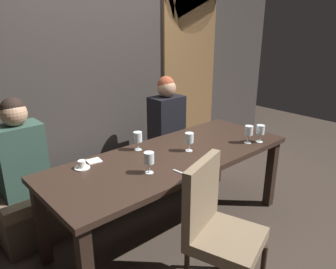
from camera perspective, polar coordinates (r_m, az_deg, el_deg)
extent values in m
plane|color=#382D26|center=(3.11, 0.71, -16.18)|extent=(9.00, 9.00, 0.00)
cube|color=#383330|center=(3.54, -13.05, 13.91)|extent=(6.00, 0.12, 3.00)
cube|color=brown|center=(4.36, 3.71, 9.34)|extent=(0.90, 0.05, 2.10)
cube|color=black|center=(3.46, 17.61, -6.61)|extent=(0.08, 0.08, 0.69)
cube|color=black|center=(2.74, -21.33, -14.39)|extent=(0.08, 0.08, 0.69)
cube|color=black|center=(3.81, 8.65, -3.37)|extent=(0.08, 0.08, 0.69)
cube|color=#302119|center=(2.76, 0.77, -3.96)|extent=(2.20, 0.84, 0.04)
cube|color=#4A3C2E|center=(3.49, -7.15, -8.71)|extent=(2.50, 0.40, 0.35)
cube|color=brown|center=(3.39, -7.31, -5.35)|extent=(2.50, 0.44, 0.10)
cylinder|color=#302119|center=(2.40, 3.31, -22.52)|extent=(0.04, 0.04, 0.42)
cylinder|color=#302119|center=(2.61, 9.25, -18.76)|extent=(0.04, 0.04, 0.42)
cube|color=#7F6B51|center=(2.26, 10.25, -17.74)|extent=(0.55, 0.55, 0.08)
cube|color=#7F6B51|center=(2.16, 5.91, -10.43)|extent=(0.44, 0.19, 0.48)
cube|color=#2D473D|center=(2.88, -24.36, -4.09)|extent=(0.36, 0.24, 0.59)
sphere|color=tan|center=(2.76, -25.46, 3.33)|extent=(0.20, 0.20, 0.20)
sphere|color=black|center=(2.76, -25.63, 4.07)|extent=(0.18, 0.18, 0.18)
cube|color=black|center=(3.56, -0.24, 2.02)|extent=(0.36, 0.24, 0.59)
sphere|color=tan|center=(3.46, -0.24, 8.15)|extent=(0.20, 0.20, 0.20)
sphere|color=brown|center=(3.46, -0.36, 8.74)|extent=(0.18, 0.18, 0.18)
cylinder|color=silver|center=(3.09, 13.83, -1.39)|extent=(0.06, 0.06, 0.00)
cylinder|color=silver|center=(3.08, 13.89, -0.70)|extent=(0.01, 0.01, 0.07)
cylinder|color=silver|center=(3.05, 14.01, 0.71)|extent=(0.08, 0.08, 0.08)
cylinder|color=silver|center=(3.14, 15.73, -1.24)|extent=(0.06, 0.06, 0.00)
cylinder|color=silver|center=(3.13, 15.80, -0.56)|extent=(0.01, 0.01, 0.07)
cylinder|color=silver|center=(3.10, 15.93, 0.83)|extent=(0.08, 0.08, 0.08)
cylinder|color=maroon|center=(3.11, 15.88, 0.35)|extent=(0.07, 0.07, 0.02)
cylinder|color=silver|center=(2.83, 3.69, -2.84)|extent=(0.06, 0.06, 0.00)
cylinder|color=silver|center=(2.81, 3.71, -2.10)|extent=(0.01, 0.01, 0.07)
cylinder|color=silver|center=(2.78, 3.75, -0.57)|extent=(0.08, 0.08, 0.08)
cylinder|color=gold|center=(2.79, 3.73, -1.09)|extent=(0.07, 0.07, 0.02)
cylinder|color=silver|center=(2.85, -5.26, -2.66)|extent=(0.06, 0.06, 0.00)
cylinder|color=silver|center=(2.84, -5.29, -1.92)|extent=(0.01, 0.01, 0.07)
cylinder|color=silver|center=(2.81, -5.34, -0.40)|extent=(0.08, 0.08, 0.08)
cylinder|color=maroon|center=(2.82, -5.32, -0.87)|extent=(0.07, 0.07, 0.03)
cylinder|color=silver|center=(2.43, -3.30, -6.69)|extent=(0.06, 0.06, 0.00)
cylinder|color=silver|center=(2.41, -3.32, -5.85)|extent=(0.01, 0.01, 0.07)
cylinder|color=silver|center=(2.38, -3.36, -4.11)|extent=(0.08, 0.08, 0.08)
cylinder|color=maroon|center=(2.39, -3.35, -4.53)|extent=(0.07, 0.07, 0.04)
cylinder|color=white|center=(2.58, -14.84, -5.68)|extent=(0.12, 0.12, 0.01)
cylinder|color=white|center=(2.57, -14.91, -5.03)|extent=(0.06, 0.06, 0.06)
cylinder|color=brown|center=(2.56, -14.95, -4.54)|extent=(0.05, 0.05, 0.01)
cube|color=silver|center=(2.42, 2.46, -6.80)|extent=(0.03, 0.17, 0.01)
cube|color=silver|center=(2.68, -12.86, -4.54)|extent=(0.12, 0.12, 0.01)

